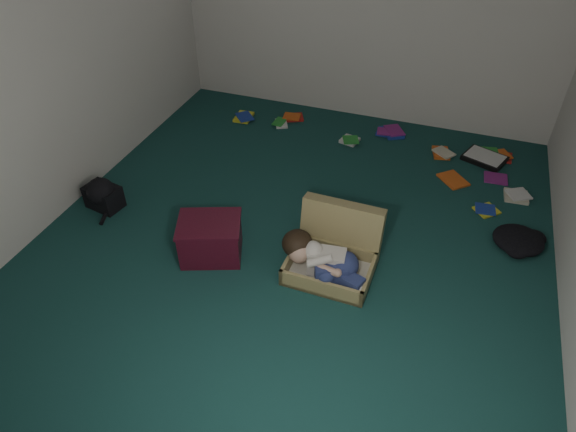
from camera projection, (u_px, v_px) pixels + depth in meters
The scene contains 10 objects.
floor at pixel (294, 238), 4.19m from camera, with size 4.50×4.50×0.00m, color #16403D.
wall_front at pixel (79, 369), 1.72m from camera, with size 4.50×4.50×0.00m, color silver.
wall_left at pixel (46, 51), 3.88m from camera, with size 4.50×4.50×0.00m, color silver.
suitcase at pixel (334, 251), 3.86m from camera, with size 0.64×0.63×0.46m.
person at pixel (323, 260), 3.74m from camera, with size 0.68×0.34×0.29m.
maroon_bin at pixel (211, 239), 3.93m from camera, with size 0.57×0.52×0.33m.
backpack at pixel (103, 196), 4.45m from camera, with size 0.37×0.30×0.22m, color black, non-canonical shape.
clothing_pile at pixel (517, 235), 4.11m from camera, with size 0.46×0.37×0.14m, color black, non-canonical shape.
paper_tray at pixel (485, 158), 5.07m from camera, with size 0.46×0.41×0.05m.
book_scatter at pixel (404, 151), 5.20m from camera, with size 3.09×1.30×0.02m.
Camera 1 is at (1.00, -2.97, 2.78)m, focal length 32.00 mm.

